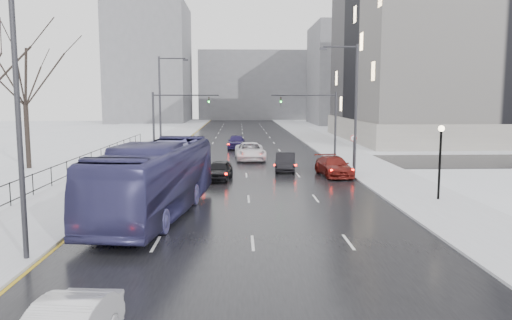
{
  "coord_description": "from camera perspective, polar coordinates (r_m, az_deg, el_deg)",
  "views": [
    {
      "loc": [
        -0.54,
        1.95,
        6.06
      ],
      "look_at": [
        0.41,
        29.96,
        2.5
      ],
      "focal_mm": 35.0,
      "sensor_mm": 36.0,
      "label": 1
    }
  ],
  "objects": [
    {
      "name": "road",
      "position": [
        58.37,
        -1.39,
        1.3
      ],
      "size": [
        16.0,
        150.0,
        0.04
      ],
      "primitive_type": "cube",
      "color": "black",
      "rests_on": "ground"
    },
    {
      "name": "cross_road",
      "position": [
        46.45,
        -1.25,
        -0.23
      ],
      "size": [
        130.0,
        10.0,
        0.04
      ],
      "primitive_type": "cube",
      "color": "black",
      "rests_on": "ground"
    },
    {
      "name": "sidewalk_left",
      "position": [
        59.2,
        -11.61,
        1.29
      ],
      "size": [
        5.0,
        150.0,
        0.16
      ],
      "primitive_type": "cube",
      "color": "silver",
      "rests_on": "ground"
    },
    {
      "name": "sidewalk_right",
      "position": [
        59.39,
        8.8,
        1.38
      ],
      "size": [
        5.0,
        150.0,
        0.16
      ],
      "primitive_type": "cube",
      "color": "silver",
      "rests_on": "ground"
    },
    {
      "name": "park_strip",
      "position": [
        61.52,
        -20.36,
        1.19
      ],
      "size": [
        14.0,
        150.0,
        0.12
      ],
      "primitive_type": "cube",
      "color": "white",
      "rests_on": "ground"
    },
    {
      "name": "tree_park_e",
      "position": [
        46.01,
        -24.49,
        -0.98
      ],
      "size": [
        9.45,
        9.45,
        13.5
      ],
      "primitive_type": null,
      "color": "black",
      "rests_on": "ground"
    },
    {
      "name": "iron_fence",
      "position": [
        31.12,
        -25.54,
        -3.0
      ],
      "size": [
        0.06,
        70.0,
        1.3
      ],
      "color": "black",
      "rests_on": "sidewalk_left"
    },
    {
      "name": "streetlight_r_mid",
      "position": [
        39.03,
        11.03,
        6.46
      ],
      "size": [
        2.95,
        0.25,
        10.0
      ],
      "color": "#2D2D33",
      "rests_on": "ground"
    },
    {
      "name": "streetlight_l_near",
      "position": [
        19.6,
        -24.95,
        5.28
      ],
      "size": [
        2.95,
        0.25,
        10.0
      ],
      "color": "#2D2D33",
      "rests_on": "ground"
    },
    {
      "name": "streetlight_l_far",
      "position": [
        50.63,
        -10.67,
        6.62
      ],
      "size": [
        2.95,
        0.25,
        10.0
      ],
      "color": "#2D2D33",
      "rests_on": "ground"
    },
    {
      "name": "lamppost_r_mid",
      "position": [
        30.49,
        20.32,
        0.92
      ],
      "size": [
        0.36,
        0.36,
        4.28
      ],
      "color": "black",
      "rests_on": "sidewalk_right"
    },
    {
      "name": "mast_signal_right",
      "position": [
        46.76,
        7.78,
        4.78
      ],
      "size": [
        6.1,
        0.33,
        6.5
      ],
      "color": "#2D2D33",
      "rests_on": "ground"
    },
    {
      "name": "mast_signal_left",
      "position": [
        46.59,
        -10.34,
        4.72
      ],
      "size": [
        6.1,
        0.33,
        6.5
      ],
      "color": "#2D2D33",
      "rests_on": "ground"
    },
    {
      "name": "no_uturn_sign",
      "position": [
        43.33,
        11.08,
        2.13
      ],
      "size": [
        0.6,
        0.06,
        2.7
      ],
      "color": "#2D2D33",
      "rests_on": "sidewalk_right"
    },
    {
      "name": "civic_building",
      "position": [
        78.72,
        25.35,
        10.3
      ],
      "size": [
        41.0,
        31.0,
        24.8
      ],
      "color": "gray",
      "rests_on": "ground"
    },
    {
      "name": "bldg_far_right",
      "position": [
        116.7,
        12.4,
        9.5
      ],
      "size": [
        24.0,
        20.0,
        22.0
      ],
      "primitive_type": "cube",
      "color": "slate",
      "rests_on": "ground"
    },
    {
      "name": "bldg_far_left",
      "position": [
        125.16,
        -12.01,
        10.72
      ],
      "size": [
        18.0,
        22.0,
        28.0
      ],
      "primitive_type": "cube",
      "color": "slate",
      "rests_on": "ground"
    },
    {
      "name": "bldg_far_center",
      "position": [
        138.16,
        -0.04,
        8.46
      ],
      "size": [
        30.0,
        18.0,
        18.0
      ],
      "primitive_type": "cube",
      "color": "slate",
      "rests_on": "ground"
    },
    {
      "name": "bus",
      "position": [
        25.91,
        -11.38,
        -2.12
      ],
      "size": [
        4.92,
        13.74,
        3.74
      ],
      "primitive_type": "imported",
      "rotation": [
        0.0,
        0.0,
        -0.13
      ],
      "color": "navy",
      "rests_on": "road"
    },
    {
      "name": "sedan_center_near",
      "position": [
        36.42,
        -4.23,
        -1.17
      ],
      "size": [
        2.15,
        4.3,
        1.41
      ],
      "primitive_type": "imported",
      "rotation": [
        0.0,
        0.0,
        -0.12
      ],
      "color": "black",
      "rests_on": "road"
    },
    {
      "name": "sedan_right_near",
      "position": [
        40.82,
        3.38,
        -0.2
      ],
      "size": [
        2.03,
        4.63,
        1.48
      ],
      "primitive_type": "imported",
      "rotation": [
        0.0,
        0.0,
        -0.1
      ],
      "color": "black",
      "rests_on": "road"
    },
    {
      "name": "sedan_right_cross",
      "position": [
        47.77,
        -0.67,
        1.0
      ],
      "size": [
        3.0,
        6.09,
        1.66
      ],
      "primitive_type": "imported",
      "rotation": [
        0.0,
        0.0,
        0.04
      ],
      "color": "white",
      "rests_on": "road"
    },
    {
      "name": "sedan_right_far",
      "position": [
        38.61,
        8.88,
        -0.71
      ],
      "size": [
        2.6,
        5.27,
        1.47
      ],
      "primitive_type": "imported",
      "rotation": [
        0.0,
        0.0,
        0.11
      ],
      "color": "maroon",
      "rests_on": "road"
    },
    {
      "name": "sedan_center_far",
      "position": [
        58.18,
        -2.26,
        2.11
      ],
      "size": [
        2.11,
        4.92,
        1.66
      ],
      "primitive_type": "imported",
      "rotation": [
        0.0,
        0.0,
        -0.03
      ],
      "color": "#22194D",
      "rests_on": "road"
    }
  ]
}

